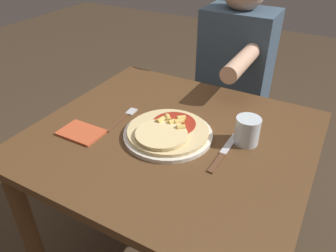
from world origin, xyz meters
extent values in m
cube|color=brown|center=(0.00, 0.00, 0.74)|extent=(0.92, 0.84, 0.03)
cylinder|color=brown|center=(-0.40, -0.36, 0.36)|extent=(0.06, 0.06, 0.73)
cylinder|color=brown|center=(-0.40, 0.36, 0.36)|extent=(0.06, 0.06, 0.73)
cylinder|color=brown|center=(0.40, 0.36, 0.36)|extent=(0.06, 0.06, 0.73)
cylinder|color=silver|center=(-0.01, -0.01, 0.76)|extent=(0.30, 0.30, 0.01)
cylinder|color=#E0C689|center=(-0.01, -0.01, 0.78)|extent=(0.27, 0.27, 0.01)
cylinder|color=#9E2819|center=(-0.01, 0.03, 0.78)|extent=(0.15, 0.15, 0.00)
cylinder|color=beige|center=(-0.01, -0.06, 0.79)|extent=(0.17, 0.17, 0.01)
cylinder|color=#E5BC5B|center=(-0.01, 0.01, 0.80)|extent=(0.03, 0.03, 0.02)
cylinder|color=#E5BC5B|center=(0.04, 0.00, 0.80)|extent=(0.03, 0.03, 0.02)
cylinder|color=#E5BC5B|center=(0.01, 0.03, 0.80)|extent=(0.04, 0.04, 0.02)
cylinder|color=#E5BC5B|center=(0.01, 0.05, 0.80)|extent=(0.03, 0.03, 0.02)
cylinder|color=#E5BC5B|center=(-0.03, 0.03, 0.80)|extent=(0.04, 0.04, 0.02)
cylinder|color=#E5BC5B|center=(-0.05, 0.01, 0.80)|extent=(0.03, 0.03, 0.02)
cube|color=brown|center=(-0.20, -0.03, 0.76)|extent=(0.02, 0.13, 0.00)
cube|color=silver|center=(-0.20, 0.06, 0.76)|extent=(0.03, 0.05, 0.00)
cube|color=brown|center=(0.19, -0.07, 0.76)|extent=(0.02, 0.10, 0.00)
cube|color=silver|center=(0.19, 0.04, 0.76)|extent=(0.02, 0.12, 0.00)
cylinder|color=silver|center=(0.23, 0.08, 0.80)|extent=(0.08, 0.08, 0.09)
cube|color=#C6512D|center=(-0.27, -0.15, 0.76)|extent=(0.15, 0.10, 0.01)
cylinder|color=#2D2D38|center=(-0.09, 0.69, 0.23)|extent=(0.11, 0.11, 0.46)
cylinder|color=#2D2D38|center=(0.06, 0.69, 0.23)|extent=(0.11, 0.11, 0.46)
cube|color=#3D5166|center=(-0.02, 0.69, 0.74)|extent=(0.33, 0.22, 0.56)
cylinder|color=tan|center=(0.08, 0.43, 0.88)|extent=(0.07, 0.30, 0.07)
camera|label=1|loc=(0.44, -0.80, 1.39)|focal=35.00mm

